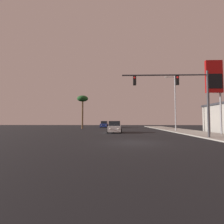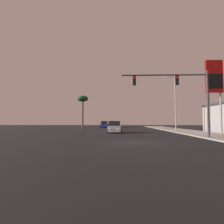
{
  "view_description": "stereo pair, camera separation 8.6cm",
  "coord_description": "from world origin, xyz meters",
  "px_view_note": "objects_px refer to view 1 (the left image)",
  "views": [
    {
      "loc": [
        -1.29,
        -13.77,
        1.67
      ],
      "look_at": [
        -2.07,
        11.81,
        3.0
      ],
      "focal_mm": 28.0,
      "sensor_mm": 36.0,
      "label": 1
    },
    {
      "loc": [
        -1.2,
        -13.77,
        1.67
      ],
      "look_at": [
        -2.07,
        11.81,
        3.0
      ],
      "focal_mm": 28.0,
      "sensor_mm": 36.0,
      "label": 2
    }
  ],
  "objects_px": {
    "car_white": "(115,127)",
    "traffic_light_mast": "(182,89)",
    "palm_tree_mid": "(83,100)",
    "car_blue": "(104,124)",
    "street_lamp": "(174,100)",
    "car_red": "(116,125)",
    "gas_station_sign": "(214,81)"
  },
  "relations": [
    {
      "from": "street_lamp",
      "to": "palm_tree_mid",
      "type": "height_order",
      "value": "street_lamp"
    },
    {
      "from": "gas_station_sign",
      "to": "car_white",
      "type": "bearing_deg",
      "value": 162.06
    },
    {
      "from": "traffic_light_mast",
      "to": "palm_tree_mid",
      "type": "xyz_separation_m",
      "value": [
        -13.95,
        20.59,
        1.48
      ]
    },
    {
      "from": "street_lamp",
      "to": "gas_station_sign",
      "type": "relative_size",
      "value": 1.0
    },
    {
      "from": "traffic_light_mast",
      "to": "street_lamp",
      "type": "relative_size",
      "value": 0.94
    },
    {
      "from": "traffic_light_mast",
      "to": "palm_tree_mid",
      "type": "relative_size",
      "value": 1.17
    },
    {
      "from": "car_red",
      "to": "car_blue",
      "type": "relative_size",
      "value": 1.0
    },
    {
      "from": "palm_tree_mid",
      "to": "car_blue",
      "type": "bearing_deg",
      "value": 64.84
    },
    {
      "from": "car_blue",
      "to": "street_lamp",
      "type": "xyz_separation_m",
      "value": [
        12.85,
        -17.79,
        4.36
      ]
    },
    {
      "from": "car_blue",
      "to": "car_white",
      "type": "relative_size",
      "value": 1.01
    },
    {
      "from": "car_blue",
      "to": "palm_tree_mid",
      "type": "xyz_separation_m",
      "value": [
        -4.11,
        -8.76,
        5.5
      ]
    },
    {
      "from": "traffic_light_mast",
      "to": "street_lamp",
      "type": "height_order",
      "value": "street_lamp"
    },
    {
      "from": "traffic_light_mast",
      "to": "palm_tree_mid",
      "type": "height_order",
      "value": "palm_tree_mid"
    },
    {
      "from": "street_lamp",
      "to": "traffic_light_mast",
      "type": "bearing_deg",
      "value": -104.64
    },
    {
      "from": "car_red",
      "to": "car_blue",
      "type": "height_order",
      "value": "same"
    },
    {
      "from": "car_red",
      "to": "street_lamp",
      "type": "bearing_deg",
      "value": 118.13
    },
    {
      "from": "car_red",
      "to": "car_white",
      "type": "relative_size",
      "value": 1.0
    },
    {
      "from": "car_white",
      "to": "street_lamp",
      "type": "xyz_separation_m",
      "value": [
        9.77,
        3.3,
        4.36
      ]
    },
    {
      "from": "car_blue",
      "to": "street_lamp",
      "type": "relative_size",
      "value": 0.48
    },
    {
      "from": "car_white",
      "to": "gas_station_sign",
      "type": "height_order",
      "value": "gas_station_sign"
    },
    {
      "from": "car_red",
      "to": "car_blue",
      "type": "xyz_separation_m",
      "value": [
        -3.1,
        0.6,
        0.0
      ]
    },
    {
      "from": "car_red",
      "to": "traffic_light_mast",
      "type": "xyz_separation_m",
      "value": [
        6.73,
        -28.76,
        4.02
      ]
    },
    {
      "from": "car_white",
      "to": "palm_tree_mid",
      "type": "distance_m",
      "value": 15.3
    },
    {
      "from": "gas_station_sign",
      "to": "car_blue",
      "type": "bearing_deg",
      "value": 121.46
    },
    {
      "from": "car_white",
      "to": "traffic_light_mast",
      "type": "height_order",
      "value": "traffic_light_mast"
    },
    {
      "from": "car_blue",
      "to": "traffic_light_mast",
      "type": "distance_m",
      "value": 31.22
    },
    {
      "from": "car_red",
      "to": "traffic_light_mast",
      "type": "bearing_deg",
      "value": 101.75
    },
    {
      "from": "car_blue",
      "to": "palm_tree_mid",
      "type": "height_order",
      "value": "palm_tree_mid"
    },
    {
      "from": "car_red",
      "to": "palm_tree_mid",
      "type": "distance_m",
      "value": 12.21
    },
    {
      "from": "gas_station_sign",
      "to": "palm_tree_mid",
      "type": "xyz_separation_m",
      "value": [
        -19.44,
        16.29,
        -0.35
      ]
    },
    {
      "from": "traffic_light_mast",
      "to": "car_white",
      "type": "bearing_deg",
      "value": 129.25
    },
    {
      "from": "gas_station_sign",
      "to": "palm_tree_mid",
      "type": "relative_size",
      "value": 1.24
    }
  ]
}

